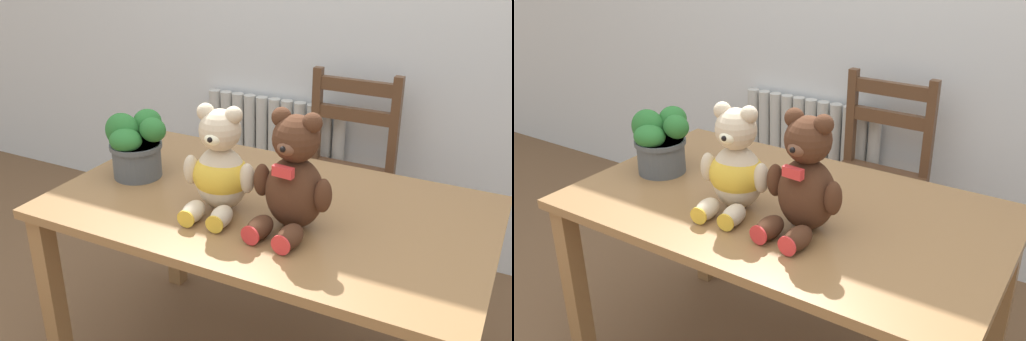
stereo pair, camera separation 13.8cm
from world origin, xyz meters
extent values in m
cylinder|color=beige|center=(-0.82, 1.44, 0.35)|extent=(0.06, 0.06, 0.70)
cylinder|color=beige|center=(-0.76, 1.44, 0.35)|extent=(0.06, 0.06, 0.70)
cylinder|color=beige|center=(-0.69, 1.44, 0.35)|extent=(0.06, 0.06, 0.70)
cylinder|color=beige|center=(-0.62, 1.44, 0.35)|extent=(0.06, 0.06, 0.70)
cylinder|color=beige|center=(-0.55, 1.44, 0.35)|extent=(0.06, 0.06, 0.70)
cylinder|color=beige|center=(-0.48, 1.44, 0.35)|extent=(0.06, 0.06, 0.70)
cylinder|color=beige|center=(-0.41, 1.44, 0.35)|extent=(0.06, 0.06, 0.70)
cylinder|color=beige|center=(-0.34, 1.44, 0.35)|extent=(0.06, 0.06, 0.70)
cylinder|color=beige|center=(-0.27, 1.44, 0.35)|extent=(0.06, 0.06, 0.70)
cylinder|color=beige|center=(-0.20, 1.44, 0.35)|extent=(0.06, 0.06, 0.70)
cylinder|color=beige|center=(-0.13, 1.44, 0.35)|extent=(0.06, 0.06, 0.70)
cube|color=beige|center=(-0.48, 1.44, 0.02)|extent=(0.76, 0.10, 0.04)
cube|color=olive|center=(0.00, 0.40, 0.69)|extent=(1.35, 0.80, 0.03)
cube|color=olive|center=(-0.62, 0.05, 0.34)|extent=(0.06, 0.06, 0.67)
cube|color=olive|center=(-0.62, 0.75, 0.34)|extent=(0.06, 0.06, 0.67)
cube|color=olive|center=(0.62, 0.75, 0.34)|extent=(0.06, 0.06, 0.67)
cube|color=brown|center=(-0.03, 1.17, 0.45)|extent=(0.41, 0.41, 0.03)
cube|color=brown|center=(0.15, 0.98, 0.22)|extent=(0.04, 0.04, 0.44)
cube|color=brown|center=(-0.22, 0.98, 0.22)|extent=(0.04, 0.04, 0.44)
cube|color=brown|center=(0.15, 1.35, 0.45)|extent=(0.04, 0.04, 0.90)
cube|color=brown|center=(-0.22, 1.35, 0.45)|extent=(0.04, 0.04, 0.90)
cube|color=brown|center=(-0.03, 1.35, 0.84)|extent=(0.33, 0.03, 0.06)
cube|color=brown|center=(-0.03, 1.35, 0.71)|extent=(0.33, 0.03, 0.06)
ellipsoid|color=beige|center=(-0.11, 0.31, 0.80)|extent=(0.18, 0.15, 0.20)
sphere|color=beige|center=(-0.11, 0.31, 0.95)|extent=(0.13, 0.13, 0.13)
sphere|color=beige|center=(-0.07, 0.31, 1.00)|extent=(0.05, 0.05, 0.05)
sphere|color=beige|center=(-0.16, 0.30, 1.00)|extent=(0.05, 0.05, 0.05)
ellipsoid|color=white|center=(-0.11, 0.26, 0.95)|extent=(0.06, 0.05, 0.04)
sphere|color=black|center=(-0.11, 0.24, 0.95)|extent=(0.02, 0.02, 0.02)
ellipsoid|color=beige|center=(-0.02, 0.30, 0.82)|extent=(0.05, 0.05, 0.09)
ellipsoid|color=beige|center=(-0.20, 0.28, 0.82)|extent=(0.05, 0.05, 0.09)
ellipsoid|color=beige|center=(-0.06, 0.21, 0.73)|extent=(0.07, 0.11, 0.06)
cylinder|color=gold|center=(-0.05, 0.16, 0.73)|extent=(0.05, 0.01, 0.05)
ellipsoid|color=beige|center=(-0.15, 0.20, 0.73)|extent=(0.07, 0.11, 0.06)
cylinder|color=gold|center=(-0.14, 0.15, 0.73)|extent=(0.05, 0.01, 0.05)
ellipsoid|color=gold|center=(-0.11, 0.31, 0.81)|extent=(0.19, 0.17, 0.14)
ellipsoid|color=#472819|center=(0.13, 0.31, 0.81)|extent=(0.18, 0.16, 0.21)
sphere|color=#472819|center=(0.13, 0.31, 0.97)|extent=(0.13, 0.13, 0.13)
sphere|color=#472819|center=(0.17, 0.30, 1.02)|extent=(0.06, 0.06, 0.06)
sphere|color=#472819|center=(0.08, 0.31, 1.02)|extent=(0.06, 0.06, 0.06)
ellipsoid|color=brown|center=(0.12, 0.26, 0.96)|extent=(0.06, 0.05, 0.04)
sphere|color=black|center=(0.12, 0.23, 0.96)|extent=(0.02, 0.02, 0.02)
ellipsoid|color=#472819|center=(0.22, 0.28, 0.83)|extent=(0.05, 0.05, 0.10)
ellipsoid|color=#472819|center=(0.03, 0.29, 0.83)|extent=(0.05, 0.05, 0.10)
ellipsoid|color=#472819|center=(0.16, 0.19, 0.73)|extent=(0.07, 0.11, 0.06)
cylinder|color=red|center=(0.16, 0.14, 0.73)|extent=(0.06, 0.01, 0.06)
ellipsoid|color=#472819|center=(0.07, 0.20, 0.73)|extent=(0.07, 0.11, 0.06)
cylinder|color=red|center=(0.07, 0.15, 0.73)|extent=(0.06, 0.01, 0.06)
cube|color=red|center=(0.12, 0.24, 0.90)|extent=(0.06, 0.02, 0.03)
cylinder|color=#4C5156|center=(-0.49, 0.38, 0.76)|extent=(0.16, 0.16, 0.12)
cylinder|color=#4C5156|center=(-0.49, 0.38, 0.81)|extent=(0.18, 0.18, 0.02)
ellipsoid|color=#286B2D|center=(-0.42, 0.39, 0.88)|extent=(0.09, 0.08, 0.08)
ellipsoid|color=#286B2D|center=(-0.49, 0.45, 0.88)|extent=(0.10, 0.10, 0.09)
ellipsoid|color=#286B2D|center=(-0.55, 0.38, 0.86)|extent=(0.13, 0.10, 0.12)
ellipsoid|color=#286B2D|center=(-0.50, 0.34, 0.84)|extent=(0.11, 0.10, 0.08)
camera|label=1|loc=(0.69, -1.03, 1.51)|focal=40.00mm
camera|label=2|loc=(0.81, -0.96, 1.51)|focal=40.00mm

